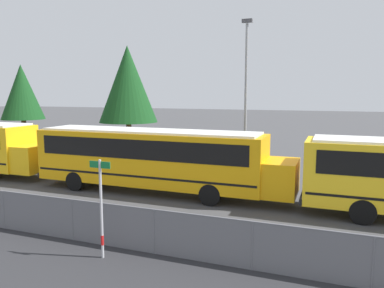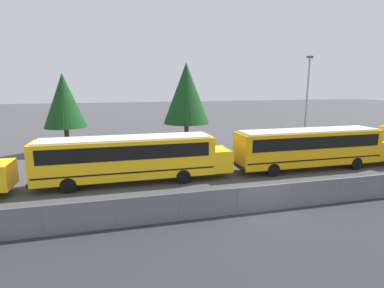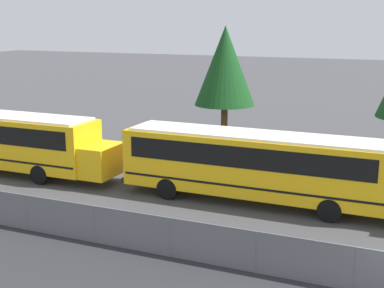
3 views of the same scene
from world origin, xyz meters
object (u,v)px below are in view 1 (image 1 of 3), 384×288
(light_pole, at_px, (246,92))
(tree_2, at_px, (22,92))
(street_sign, at_px, (101,207))
(school_bus_3, at_px, (153,156))
(tree_0, at_px, (128,84))

(light_pole, bearing_deg, tree_2, 166.26)
(street_sign, height_order, tree_2, tree_2)
(school_bus_3, bearing_deg, tree_0, 125.54)
(street_sign, height_order, light_pole, light_pole)
(light_pole, xyz_separation_m, tree_0, (-10.80, 4.83, 0.65))
(school_bus_3, distance_m, tree_2, 22.59)
(tree_2, bearing_deg, school_bus_3, -30.10)
(school_bus_3, xyz_separation_m, light_pole, (3.29, 5.68, 3.11))
(school_bus_3, height_order, light_pole, light_pole)
(light_pole, bearing_deg, street_sign, -96.04)
(tree_0, bearing_deg, light_pole, -24.08)
(school_bus_3, xyz_separation_m, tree_2, (-19.35, 11.22, 3.14))
(light_pole, distance_m, tree_0, 11.85)
(school_bus_3, relative_size, tree_0, 1.50)
(street_sign, distance_m, tree_0, 20.50)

